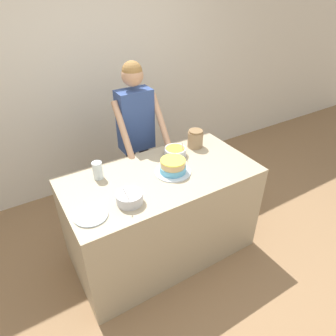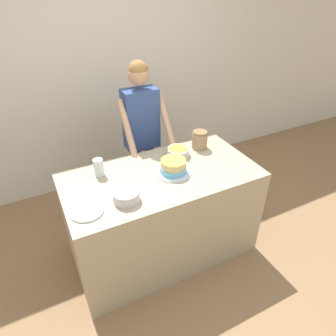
{
  "view_description": "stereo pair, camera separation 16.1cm",
  "coord_description": "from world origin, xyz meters",
  "px_view_note": "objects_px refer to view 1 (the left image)",
  "views": [
    {
      "loc": [
        -1.01,
        -1.35,
        2.27
      ],
      "look_at": [
        0.04,
        0.37,
        0.96
      ],
      "focal_mm": 32.0,
      "sensor_mm": 36.0,
      "label": 1
    },
    {
      "loc": [
        -0.87,
        -1.43,
        2.27
      ],
      "look_at": [
        0.04,
        0.37,
        0.96
      ],
      "focal_mm": 32.0,
      "sensor_mm": 36.0,
      "label": 2
    }
  ],
  "objects_px": {
    "frosting_bowl_orange": "(175,151)",
    "frosting_bowl_white": "(129,198)",
    "cake": "(173,167)",
    "drinking_glass": "(98,170)",
    "stoneware_jar": "(195,139)",
    "ceramic_plate": "(91,215)",
    "person_baker": "(136,127)"
  },
  "relations": [
    {
      "from": "frosting_bowl_white",
      "to": "ceramic_plate",
      "type": "xyz_separation_m",
      "value": [
        -0.29,
        0.01,
        -0.04
      ]
    },
    {
      "from": "drinking_glass",
      "to": "ceramic_plate",
      "type": "bearing_deg",
      "value": -116.99
    },
    {
      "from": "person_baker",
      "to": "ceramic_plate",
      "type": "xyz_separation_m",
      "value": [
        -0.77,
        -0.84,
        -0.13
      ]
    },
    {
      "from": "frosting_bowl_white",
      "to": "stoneware_jar",
      "type": "xyz_separation_m",
      "value": [
        0.88,
        0.43,
        0.04
      ]
    },
    {
      "from": "cake",
      "to": "stoneware_jar",
      "type": "xyz_separation_m",
      "value": [
        0.41,
        0.26,
        0.03
      ]
    },
    {
      "from": "frosting_bowl_orange",
      "to": "stoneware_jar",
      "type": "bearing_deg",
      "value": 8.69
    },
    {
      "from": "drinking_glass",
      "to": "ceramic_plate",
      "type": "xyz_separation_m",
      "value": [
        -0.21,
        -0.4,
        -0.07
      ]
    },
    {
      "from": "person_baker",
      "to": "stoneware_jar",
      "type": "xyz_separation_m",
      "value": [
        0.41,
        -0.42,
        -0.05
      ]
    },
    {
      "from": "person_baker",
      "to": "ceramic_plate",
      "type": "bearing_deg",
      "value": -132.18
    },
    {
      "from": "cake",
      "to": "stoneware_jar",
      "type": "height_order",
      "value": "stoneware_jar"
    },
    {
      "from": "cake",
      "to": "drinking_glass",
      "type": "height_order",
      "value": "drinking_glass"
    },
    {
      "from": "cake",
      "to": "frosting_bowl_orange",
      "type": "height_order",
      "value": "frosting_bowl_orange"
    },
    {
      "from": "cake",
      "to": "drinking_glass",
      "type": "bearing_deg",
      "value": 156.38
    },
    {
      "from": "cake",
      "to": "ceramic_plate",
      "type": "distance_m",
      "value": 0.78
    },
    {
      "from": "stoneware_jar",
      "to": "person_baker",
      "type": "bearing_deg",
      "value": 134.11
    },
    {
      "from": "person_baker",
      "to": "cake",
      "type": "xyz_separation_m",
      "value": [
        -0.01,
        -0.68,
        -0.08
      ]
    },
    {
      "from": "cake",
      "to": "drinking_glass",
      "type": "relative_size",
      "value": 2.09
    },
    {
      "from": "drinking_glass",
      "to": "cake",
      "type": "bearing_deg",
      "value": -23.62
    },
    {
      "from": "frosting_bowl_orange",
      "to": "stoneware_jar",
      "type": "relative_size",
      "value": 1.18
    },
    {
      "from": "frosting_bowl_orange",
      "to": "ceramic_plate",
      "type": "relative_size",
      "value": 0.85
    },
    {
      "from": "frosting_bowl_orange",
      "to": "drinking_glass",
      "type": "bearing_deg",
      "value": 178.72
    },
    {
      "from": "frosting_bowl_white",
      "to": "ceramic_plate",
      "type": "distance_m",
      "value": 0.29
    },
    {
      "from": "frosting_bowl_orange",
      "to": "frosting_bowl_white",
      "type": "bearing_deg",
      "value": -148.26
    },
    {
      "from": "frosting_bowl_white",
      "to": "stoneware_jar",
      "type": "relative_size",
      "value": 1.15
    },
    {
      "from": "person_baker",
      "to": "frosting_bowl_white",
      "type": "xyz_separation_m",
      "value": [
        -0.48,
        -0.85,
        -0.09
      ]
    },
    {
      "from": "drinking_glass",
      "to": "stoneware_jar",
      "type": "height_order",
      "value": "stoneware_jar"
    },
    {
      "from": "person_baker",
      "to": "drinking_glass",
      "type": "height_order",
      "value": "person_baker"
    },
    {
      "from": "frosting_bowl_white",
      "to": "drinking_glass",
      "type": "xyz_separation_m",
      "value": [
        -0.08,
        0.41,
        0.03
      ]
    },
    {
      "from": "person_baker",
      "to": "ceramic_plate",
      "type": "distance_m",
      "value": 1.15
    },
    {
      "from": "person_baker",
      "to": "stoneware_jar",
      "type": "height_order",
      "value": "person_baker"
    },
    {
      "from": "ceramic_plate",
      "to": "stoneware_jar",
      "type": "xyz_separation_m",
      "value": [
        1.17,
        0.43,
        0.08
      ]
    },
    {
      "from": "frosting_bowl_white",
      "to": "drinking_glass",
      "type": "bearing_deg",
      "value": 101.33
    }
  ]
}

